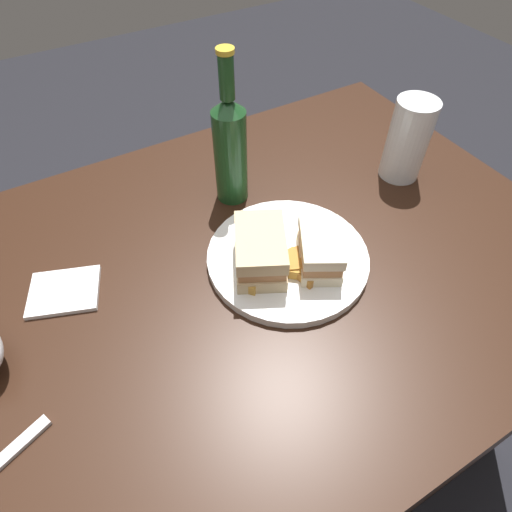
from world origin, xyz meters
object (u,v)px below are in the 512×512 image
Objects in this scene: sandwich_half_right at (320,250)px; cider_bottle at (230,147)px; plate at (288,257)px; pint_glass at (407,144)px; napkin at (64,291)px; sandwich_half_left at (260,251)px.

sandwich_half_right is 0.25m from cider_bottle.
pint_glass is at bearing -165.13° from plate.
plate is at bearing 14.87° from pint_glass.
plate is 1.69× the size of pint_glass.
plate is 2.22× the size of sandwich_half_right.
napkin is (0.35, -0.12, -0.00)m from plate.
sandwich_half_right is at bearing 157.46° from napkin.
plate is 1.92× the size of sandwich_half_left.
napkin is at bearing -22.54° from sandwich_half_right.
pint_glass reaches higher than sandwich_half_right.
plate is 0.07m from sandwich_half_left.
sandwich_half_right reaches higher than napkin.
sandwich_half_left reaches higher than napkin.
sandwich_half_right is 0.43× the size of cider_bottle.
plate reaches higher than napkin.
sandwich_half_left is 0.88× the size of pint_glass.
plate is 0.96× the size of cider_bottle.
pint_glass is at bearing 161.58° from cider_bottle.
cider_bottle is (0.04, -0.24, 0.07)m from sandwich_half_right.
sandwich_half_left is at bearing -26.69° from sandwich_half_right.
sandwich_half_right is at bearing 131.17° from plate.
sandwich_half_right is (-0.09, 0.04, -0.00)m from sandwich_half_left.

